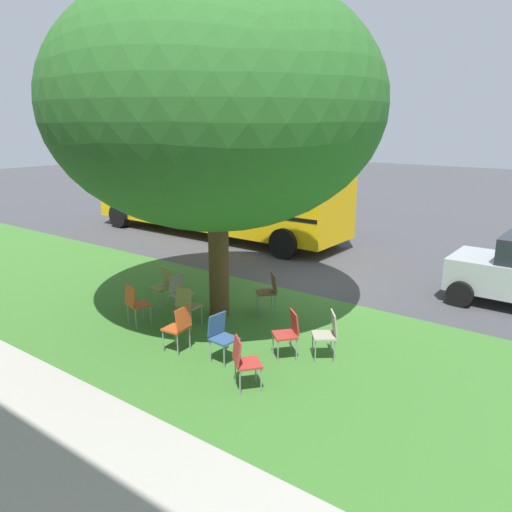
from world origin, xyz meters
name	(u,v)px	position (x,y,z in m)	size (l,w,h in m)	color
ground	(304,290)	(0.00, 0.00, 0.00)	(80.00, 80.00, 0.00)	#424247
grass_verge	(222,330)	(0.00, 3.20, 0.00)	(48.00, 6.00, 0.01)	#3D752D
sidewalk_strip	(15,431)	(0.00, 7.60, 0.00)	(48.00, 2.80, 0.01)	#ADA89E
street_tree	(216,105)	(0.60, 2.57, 4.47)	(6.77, 6.77, 6.98)	brown
chair_0	(180,291)	(1.38, 3.01, 0.52)	(0.43, 0.43, 0.88)	#ADA393
chair_1	(135,302)	(1.61, 4.08, 0.52)	(0.50, 0.51, 0.88)	#C64C1E
chair_2	(221,334)	(-0.91, 4.26, 0.52)	(0.45, 0.45, 0.88)	#335184
chair_3	(179,325)	(-0.03, 4.42, 0.52)	(0.47, 0.46, 0.88)	#C64C1E
chair_4	(164,284)	(2.04, 2.87, 0.52)	(0.48, 0.49, 0.88)	olive
chair_5	(269,289)	(-0.14, 1.71, 0.52)	(0.59, 0.59, 0.88)	brown
chair_6	(244,359)	(-1.84, 4.79, 0.52)	(0.58, 0.59, 0.88)	#B7332D
chair_7	(187,303)	(0.68, 3.49, 0.52)	(0.44, 0.44, 0.88)	olive
chair_8	(328,331)	(-2.36, 3.02, 0.52)	(0.59, 0.58, 0.88)	#ADA393
chair_9	(289,331)	(-1.78, 3.41, 0.52)	(0.59, 0.59, 0.88)	#B7332D
school_bus	(213,188)	(6.13, -3.51, 1.76)	(10.40, 2.80, 2.88)	yellow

